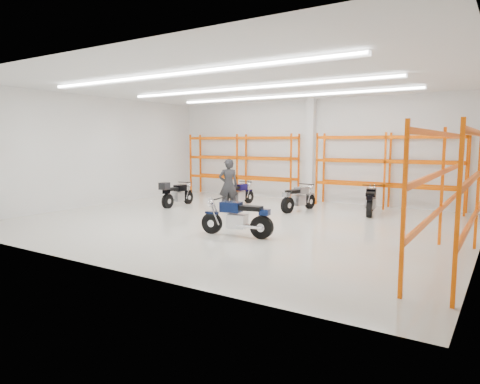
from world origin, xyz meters
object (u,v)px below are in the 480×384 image
Objects in this scene: motorcycle_main at (239,219)px; motorcycle_back_d at (371,201)px; standing_man at (228,185)px; motorcycle_back_a at (175,194)px; structural_column at (311,151)px; motorcycle_back_c at (297,199)px; motorcycle_back_b at (238,194)px.

motorcycle_back_d is (2.05, 5.63, -0.02)m from motorcycle_main.
standing_man is at bearing 128.05° from motorcycle_main.
motorcycle_back_a is 0.99× the size of motorcycle_back_d.
motorcycle_back_d is (7.24, 2.36, -0.02)m from motorcycle_back_a.
motorcycle_back_a is at bearing -161.95° from motorcycle_back_d.
structural_column is (-1.23, 7.78, 1.75)m from motorcycle_main.
structural_column is (1.50, 4.29, 1.25)m from standing_man.
motorcycle_main is 8.07m from structural_column.
motorcycle_back_c is at bearing -163.89° from motorcycle_back_d.
motorcycle_back_c is at bearing -75.84° from structural_column.
standing_man reaches higher than motorcycle_back_a.
motorcycle_back_c is (-0.51, 4.90, -0.02)m from motorcycle_main.
motorcycle_back_d is 4.30m from structural_column.
structural_column reaches higher than standing_man.
motorcycle_back_a is 7.61m from motorcycle_back_d.
motorcycle_main is 4.46m from standing_man.
standing_man is 4.71m from structural_column.
standing_man is (0.54, -1.49, 0.55)m from motorcycle_back_b.
structural_column is (2.04, 2.80, 1.80)m from motorcycle_back_b.
motorcycle_back_b is at bearing -172.92° from motorcycle_back_d.
structural_column is at bearing 104.16° from motorcycle_back_c.
motorcycle_back_b is at bearing -125.99° from structural_column.
motorcycle_back_b is 0.98× the size of standing_man.
motorcycle_back_a is 1.04× the size of motorcycle_back_b.
motorcycle_back_c is 0.46× the size of structural_column.
motorcycle_back_d is at bearing 16.11° from motorcycle_back_c.
motorcycle_main is 1.05× the size of motorcycle_back_c.
motorcycle_back_c is at bearing 19.09° from motorcycle_back_a.
structural_column is at bearing -149.76° from standing_man.
motorcycle_back_a is 6.24m from structural_column.
motorcycle_back_a is (-5.19, 3.27, 0.00)m from motorcycle_main.
motorcycle_back_c is (2.76, -0.08, 0.02)m from motorcycle_back_b.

